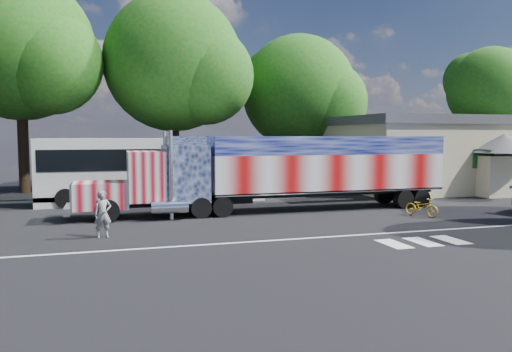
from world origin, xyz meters
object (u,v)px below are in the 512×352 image
object	(u,v)px
semi_truck	(284,170)
coach_bus	(154,169)
woman	(103,214)
bicycle	(422,207)
tree_n_mid	(176,63)
tree_far_ne	(492,90)
tree_nw_a	(22,48)
tree_ne_a	(301,93)

from	to	relation	value
semi_truck	coach_bus	world-z (taller)	semi_truck
semi_truck	woman	xyz separation A→B (m)	(-8.92, -4.40, -1.22)
bicycle	tree_n_mid	bearing A→B (deg)	97.56
tree_far_ne	tree_n_mid	xyz separation A→B (m)	(-27.79, -0.16, 1.17)
tree_nw_a	tree_far_ne	bearing A→B (deg)	-0.27
tree_far_ne	tree_nw_a	distance (m)	37.97
woman	bicycle	bearing A→B (deg)	-7.63
woman	bicycle	size ratio (longest dim) A/B	1.02
tree_far_ne	tree_n_mid	distance (m)	27.81
coach_bus	bicycle	world-z (taller)	coach_bus
tree_far_ne	woman	bearing A→B (deg)	-152.67
semi_truck	woman	distance (m)	10.02
tree_nw_a	tree_n_mid	bearing A→B (deg)	-1.92
coach_bus	bicycle	bearing A→B (deg)	-37.38
tree_far_ne	tree_ne_a	bearing A→B (deg)	174.92
tree_ne_a	tree_nw_a	size ratio (longest dim) A/B	0.82
bicycle	tree_ne_a	size ratio (longest dim) A/B	0.15
bicycle	tree_nw_a	size ratio (longest dim) A/B	0.12
tree_n_mid	semi_truck	bearing A→B (deg)	-73.00
coach_bus	woman	bearing A→B (deg)	-105.92
semi_truck	tree_n_mid	distance (m)	14.74
semi_truck	tree_n_mid	world-z (taller)	tree_n_mid
semi_truck	bicycle	xyz separation A→B (m)	(5.71, -3.58, -1.66)
woman	tree_nw_a	xyz separation A→B (m)	(-5.02, 17.18, 8.78)
coach_bus	semi_truck	bearing A→B (deg)	-41.71
woman	tree_n_mid	distance (m)	19.40
semi_truck	coach_bus	size ratio (longest dim) A/B	1.51
tree_ne_a	tree_n_mid	world-z (taller)	tree_n_mid
tree_n_mid	tree_nw_a	bearing A→B (deg)	178.08
tree_ne_a	tree_nw_a	bearing A→B (deg)	-176.17
tree_ne_a	tree_n_mid	distance (m)	10.60
woman	tree_n_mid	xyz separation A→B (m)	(5.11, 16.84, 8.16)
bicycle	tree_ne_a	xyz separation A→B (m)	(0.82, 17.73, 6.90)
tree_far_ne	tree_n_mid	world-z (taller)	tree_n_mid
coach_bus	bicycle	size ratio (longest dim) A/B	7.31
bicycle	tree_nw_a	bearing A→B (deg)	117.08
bicycle	tree_far_ne	bearing A→B (deg)	18.38
tree_far_ne	tree_nw_a	bearing A→B (deg)	179.73
semi_truck	tree_nw_a	xyz separation A→B (m)	(-13.94, 12.78, 7.56)
coach_bus	tree_ne_a	world-z (taller)	tree_ne_a
coach_bus	woman	distance (m)	10.29
woman	bicycle	xyz separation A→B (m)	(14.63, 0.82, -0.44)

